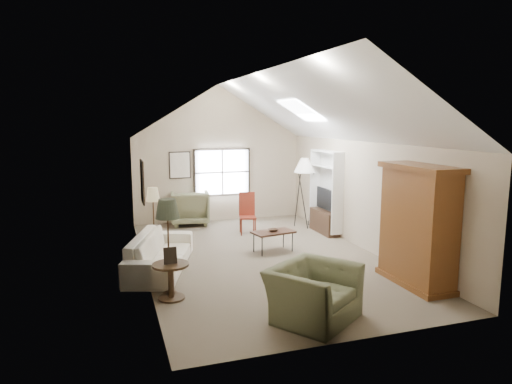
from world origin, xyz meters
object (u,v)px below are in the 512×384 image
object	(u,v)px
coffee_table	(273,241)
side_table	(171,281)
armchair_far	(190,207)
side_chair	(248,214)
armoire	(418,226)
armchair_near	(313,293)
sofa	(160,252)

from	to	relation	value
coffee_table	side_table	bearing A→B (deg)	-141.36
armchair_far	side_table	xyz separation A→B (m)	(-1.27, -5.43, -0.18)
coffee_table	side_chair	xyz separation A→B (m)	(-0.07, 1.77, 0.31)
side_table	side_chair	xyz separation A→B (m)	(2.53, 3.84, 0.24)
side_table	coffee_table	bearing A→B (deg)	38.64
side_table	side_chair	world-z (taller)	side_chair
armoire	armchair_far	world-z (taller)	armoire
armoire	armchair_near	distance (m)	2.65
armchair_far	side_table	bearing A→B (deg)	83.79
coffee_table	side_chair	distance (m)	1.80
side_chair	side_table	bearing A→B (deg)	-112.27
armoire	coffee_table	xyz separation A→B (m)	(-1.78, 2.75, -0.86)
armchair_near	side_table	world-z (taller)	armchair_near
sofa	side_chair	bearing A→B (deg)	-30.12
armoire	side_table	size ratio (longest dim) A/B	3.57
armchair_far	coffee_table	size ratio (longest dim) A/B	1.15
armchair_near	armchair_far	xyz separation A→B (m)	(-0.68, 6.89, 0.08)
coffee_table	side_chair	size ratio (longest dim) A/B	0.86
armoire	side_table	bearing A→B (deg)	171.28
armchair_far	armchair_near	bearing A→B (deg)	102.53
sofa	side_chair	size ratio (longest dim) A/B	2.25
armchair_near	side_chair	bearing A→B (deg)	48.86
armchair_far	side_table	distance (m)	5.58
sofa	side_table	distance (m)	1.60
coffee_table	side_chair	world-z (taller)	side_chair
sofa	armchair_far	bearing A→B (deg)	-0.02
armoire	side_chair	size ratio (longest dim) A/B	2.01
armchair_near	coffee_table	world-z (taller)	armchair_near
armoire	side_table	xyz separation A→B (m)	(-4.38, 0.67, -0.79)
armoire	armchair_far	bearing A→B (deg)	117.05
armoire	armchair_far	xyz separation A→B (m)	(-3.11, 6.10, -0.61)
armoire	sofa	world-z (taller)	armoire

